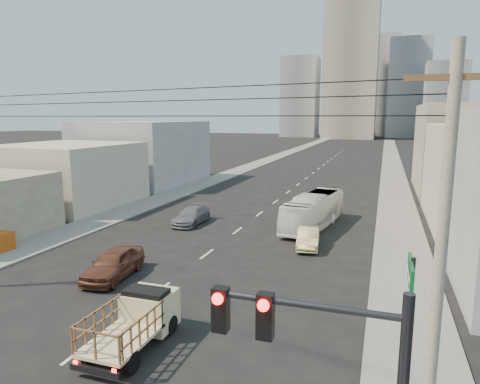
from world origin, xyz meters
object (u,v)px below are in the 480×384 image
Objects in this scene: city_bus at (314,211)px; sedan_grey at (191,216)px; green_sign at (409,303)px; sedan_tan at (308,238)px; utility_pole at (438,289)px; sedan_brown at (113,263)px; flatbed_pickup at (135,318)px.

sedan_grey is (-9.55, -2.15, -0.67)m from city_bus.
green_sign is (15.40, -19.32, 3.08)m from sedan_grey.
green_sign is (5.32, -16.02, 3.09)m from sedan_tan.
green_sign is at bearing 97.67° from utility_pole.
city_bus is 16.60m from sedan_brown.
green_sign reaches higher than city_bus.
flatbed_pickup is at bearing 170.74° from green_sign.
sedan_brown is 0.46× the size of utility_pole.
flatbed_pickup reaches higher than sedan_tan.
sedan_tan is (9.03, 8.81, -0.14)m from sedan_brown.
green_sign is at bearing -9.26° from flatbed_pickup.
sedan_grey is 24.90m from green_sign.
city_bus is at bearing 12.48° from sedan_grey.
green_sign is (14.36, -7.22, 2.96)m from sedan_brown.
city_bus reaches higher than sedan_grey.
flatbed_pickup is 15.06m from sedan_tan.
sedan_tan is 0.86× the size of sedan_grey.
sedan_brown is 16.34m from green_sign.
sedan_brown is (-8.50, -14.25, -0.54)m from city_bus.
flatbed_pickup is at bearing -91.12° from city_bus.
flatbed_pickup is 0.46× the size of city_bus.
sedan_grey is 27.28m from utility_pole.
flatbed_pickup is 9.89m from green_sign.
flatbed_pickup is 18.77m from sedan_grey.
utility_pole is at bearing -39.73° from sedan_brown.
sedan_tan is 19.89m from utility_pole.
sedan_brown is 18.16m from utility_pole.
sedan_tan is (0.53, -5.44, -0.68)m from city_bus.
green_sign reaches higher than sedan_tan.
sedan_tan is (4.09, 14.49, -0.44)m from flatbed_pickup.
sedan_grey is at bearing 108.62° from flatbed_pickup.
green_sign is 0.50× the size of utility_pole.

